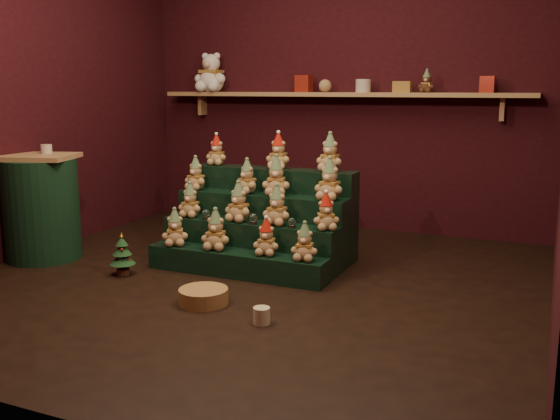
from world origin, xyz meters
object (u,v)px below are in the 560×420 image
at_px(white_bear, 211,67).
at_px(brown_bear, 427,81).
at_px(snow_globe_a, 206,214).
at_px(snow_globe_b, 253,219).
at_px(mug_left, 206,291).
at_px(snow_globe_c, 292,223).
at_px(riser_tier_front, 236,264).
at_px(wicker_basket, 203,296).
at_px(mini_christmas_tree, 122,255).
at_px(side_table, 41,208).
at_px(mug_right, 262,316).

distance_m(white_bear, brown_bear, 2.19).
relative_size(snow_globe_a, brown_bear, 0.41).
xyz_separation_m(snow_globe_b, brown_bear, (0.94, 1.58, 1.02)).
bearing_deg(mug_left, snow_globe_a, 120.20).
bearing_deg(snow_globe_c, white_bear, 134.67).
bearing_deg(snow_globe_c, snow_globe_b, 180.00).
xyz_separation_m(riser_tier_front, wicker_basket, (0.10, -0.63, -0.04)).
distance_m(mini_christmas_tree, brown_bear, 3.00).
xyz_separation_m(side_table, white_bear, (0.46, 1.95, 1.15)).
distance_m(snow_globe_a, snow_globe_c, 0.72).
height_order(snow_globe_a, mug_right, snow_globe_a).
bearing_deg(snow_globe_c, wicker_basket, -109.48).
xyz_separation_m(riser_tier_front, mini_christmas_tree, (-0.77, -0.33, 0.07)).
xyz_separation_m(snow_globe_a, white_bear, (-0.84, 1.58, 1.16)).
bearing_deg(mug_right, snow_globe_a, 134.34).
bearing_deg(mini_christmas_tree, snow_globe_c, 23.19).
bearing_deg(white_bear, snow_globe_a, -61.27).
distance_m(mug_right, white_bear, 3.44).
bearing_deg(mug_right, riser_tier_front, 126.55).
relative_size(riser_tier_front, snow_globe_a, 17.18).
relative_size(wicker_basket, white_bear, 0.65).
bearing_deg(wicker_basket, snow_globe_a, 119.12).
height_order(snow_globe_b, wicker_basket, snow_globe_b).
bearing_deg(white_bear, riser_tier_front, -55.05).
relative_size(snow_globe_a, snow_globe_c, 1.06).
height_order(mini_christmas_tree, brown_bear, brown_bear).
height_order(snow_globe_c, brown_bear, brown_bear).
xyz_separation_m(snow_globe_b, side_table, (-1.71, -0.37, 0.02)).
xyz_separation_m(snow_globe_c, mug_right, (0.21, -0.95, -0.35)).
height_order(mini_christmas_tree, wicker_basket, mini_christmas_tree).
bearing_deg(mini_christmas_tree, white_bear, 101.30).
height_order(side_table, mug_right, side_table).
xyz_separation_m(riser_tier_front, brown_bear, (1.00, 1.74, 1.33)).
relative_size(side_table, mini_christmas_tree, 2.65).
height_order(riser_tier_front, brown_bear, brown_bear).
bearing_deg(mini_christmas_tree, wicker_basket, -19.07).
xyz_separation_m(mug_left, brown_bear, (0.94, 2.27, 1.37)).
xyz_separation_m(side_table, mug_left, (1.70, -0.32, -0.37)).
bearing_deg(mini_christmas_tree, riser_tier_front, 23.30).
height_order(snow_globe_a, side_table, side_table).
height_order(wicker_basket, white_bear, white_bear).
bearing_deg(mug_left, side_table, 169.49).
bearing_deg(snow_globe_c, brown_bear, 68.55).
distance_m(mini_christmas_tree, mug_right, 1.44).
bearing_deg(snow_globe_b, brown_bear, 59.39).
distance_m(snow_globe_a, mug_left, 0.87).
height_order(snow_globe_c, side_table, side_table).
xyz_separation_m(mug_left, white_bear, (-1.24, 2.27, 1.52)).
bearing_deg(riser_tier_front, wicker_basket, -81.23).
distance_m(side_table, white_bear, 2.31).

